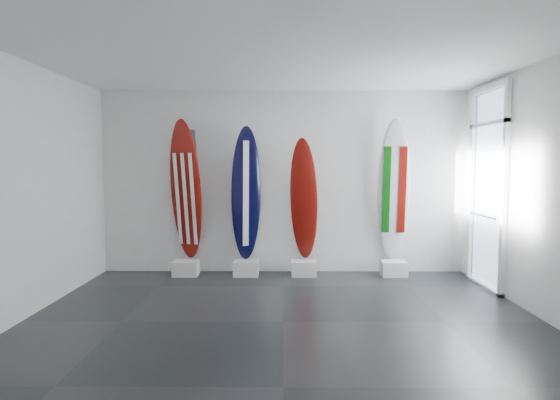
{
  "coord_description": "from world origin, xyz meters",
  "views": [
    {
      "loc": [
        -0.0,
        -5.1,
        1.79
      ],
      "look_at": [
        -0.05,
        1.4,
        1.29
      ],
      "focal_mm": 29.36,
      "sensor_mm": 36.0,
      "label": 1
    }
  ],
  "objects_px": {
    "surfboard_usa": "(186,190)",
    "surfboard_swiss": "(304,200)",
    "surfboard_navy": "(246,194)",
    "surfboard_italy": "(394,190)"
  },
  "relations": [
    {
      "from": "surfboard_usa",
      "to": "surfboard_swiss",
      "type": "relative_size",
      "value": 1.15
    },
    {
      "from": "surfboard_swiss",
      "to": "surfboard_italy",
      "type": "height_order",
      "value": "surfboard_italy"
    },
    {
      "from": "surfboard_usa",
      "to": "surfboard_navy",
      "type": "height_order",
      "value": "surfboard_usa"
    },
    {
      "from": "surfboard_navy",
      "to": "surfboard_swiss",
      "type": "relative_size",
      "value": 1.09
    },
    {
      "from": "surfboard_usa",
      "to": "surfboard_swiss",
      "type": "xyz_separation_m",
      "value": [
        1.91,
        0.0,
        -0.15
      ]
    },
    {
      "from": "surfboard_usa",
      "to": "surfboard_italy",
      "type": "xyz_separation_m",
      "value": [
        3.36,
        0.0,
        0.0
      ]
    },
    {
      "from": "surfboard_swiss",
      "to": "surfboard_navy",
      "type": "bearing_deg",
      "value": -165.55
    },
    {
      "from": "surfboard_swiss",
      "to": "surfboard_usa",
      "type": "bearing_deg",
      "value": -165.55
    },
    {
      "from": "surfboard_navy",
      "to": "surfboard_italy",
      "type": "relative_size",
      "value": 0.95
    },
    {
      "from": "surfboard_usa",
      "to": "surfboard_swiss",
      "type": "height_order",
      "value": "surfboard_usa"
    }
  ]
}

